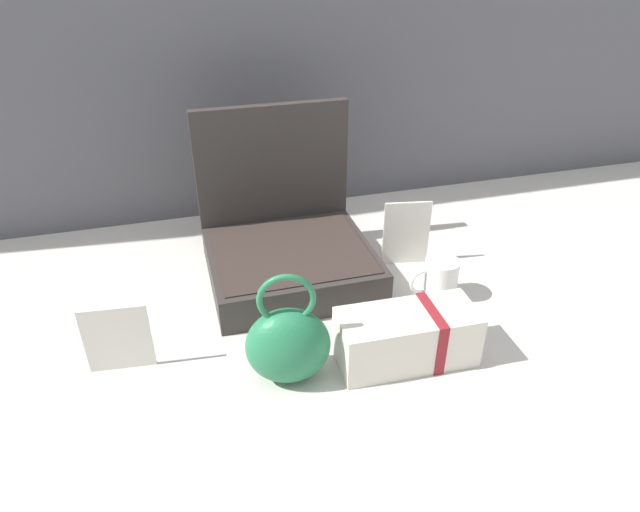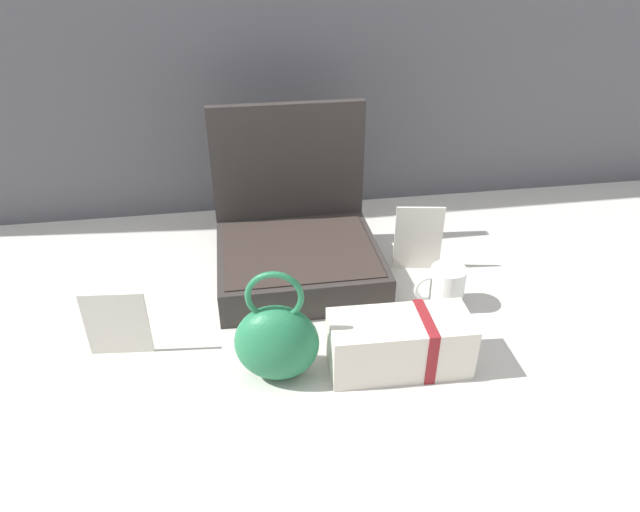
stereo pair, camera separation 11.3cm
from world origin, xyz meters
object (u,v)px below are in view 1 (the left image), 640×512
at_px(teal_pouch_handbag, 288,344).
at_px(poster_card_right, 406,233).
at_px(coffee_mug, 439,279).
at_px(info_card_left, 118,339).
at_px(cream_toiletry_bag, 408,337).
at_px(open_suitcase, 287,244).

xyz_separation_m(teal_pouch_handbag, poster_card_right, (0.37, 0.33, 0.00)).
bearing_deg(poster_card_right, coffee_mug, -74.22).
bearing_deg(teal_pouch_handbag, info_card_left, 159.00).
bearing_deg(info_card_left, coffee_mug, 10.04).
xyz_separation_m(teal_pouch_handbag, info_card_left, (-0.30, 0.12, -0.01)).
distance_m(coffee_mug, poster_card_right, 0.16).
distance_m(info_card_left, poster_card_right, 0.71).
bearing_deg(cream_toiletry_bag, open_suitcase, 112.08).
bearing_deg(teal_pouch_handbag, cream_toiletry_bag, -2.35).
xyz_separation_m(coffee_mug, poster_card_right, (-0.02, 0.16, 0.04)).
distance_m(open_suitcase, info_card_left, 0.46).
height_order(open_suitcase, coffee_mug, open_suitcase).
height_order(info_card_left, poster_card_right, poster_card_right).
height_order(cream_toiletry_bag, poster_card_right, poster_card_right).
distance_m(cream_toiletry_bag, coffee_mug, 0.23).
xyz_separation_m(teal_pouch_handbag, cream_toiletry_bag, (0.23, -0.01, -0.03)).
distance_m(open_suitcase, cream_toiletry_bag, 0.41).
distance_m(cream_toiletry_bag, poster_card_right, 0.36).
bearing_deg(open_suitcase, coffee_mug, -33.03).
height_order(open_suitcase, cream_toiletry_bag, open_suitcase).
relative_size(teal_pouch_handbag, coffee_mug, 2.04).
relative_size(info_card_left, poster_card_right, 0.85).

